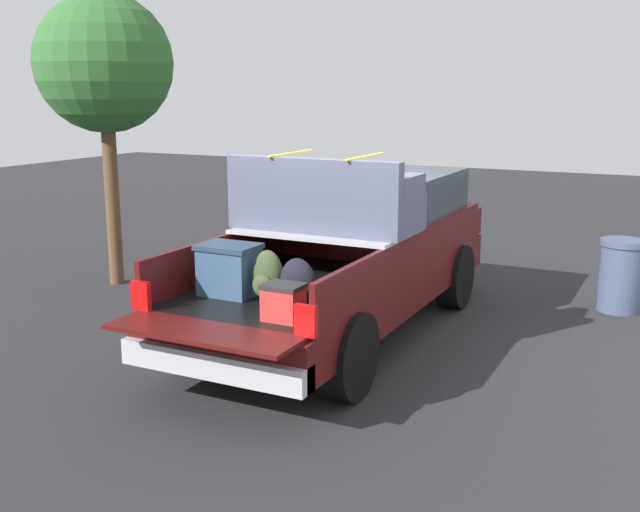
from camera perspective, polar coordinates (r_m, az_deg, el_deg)
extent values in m
plane|color=#262628|center=(9.31, 1.67, -5.90)|extent=(40.00, 40.00, 0.00)
cube|color=#470F0F|center=(9.13, 1.69, -2.14)|extent=(5.50, 1.92, 0.44)
cube|color=black|center=(8.03, -1.92, -2.43)|extent=(2.80, 1.80, 0.04)
cube|color=#470F0F|center=(8.45, -7.48, -0.17)|extent=(2.80, 0.06, 0.50)
cube|color=#470F0F|center=(7.59, 4.25, -1.57)|extent=(2.80, 0.06, 0.50)
cube|color=#470F0F|center=(9.17, 2.16, 0.94)|extent=(0.06, 1.80, 0.50)
cube|color=#470F0F|center=(6.67, -8.85, -5.74)|extent=(0.55, 1.80, 0.04)
cube|color=#B2B2B7|center=(8.59, 0.52, 1.98)|extent=(1.25, 1.92, 0.04)
cube|color=#470F0F|center=(10.24, 4.91, 2.12)|extent=(2.30, 1.92, 0.50)
cube|color=#2D3842|center=(10.07, 4.75, 4.90)|extent=(1.94, 1.76, 0.52)
cube|color=#470F0F|center=(11.50, 7.42, 2.91)|extent=(0.40, 1.82, 0.38)
cube|color=#B2B2B7|center=(6.90, -8.01, -8.03)|extent=(0.24, 1.92, 0.24)
cube|color=red|center=(7.34, -13.36, -2.93)|extent=(0.06, 0.20, 0.28)
cube|color=red|center=(6.39, -1.09, -4.92)|extent=(0.06, 0.20, 0.28)
cylinder|color=black|center=(11.08, 1.39, -0.54)|extent=(0.87, 0.30, 0.87)
cylinder|color=black|center=(10.47, 10.13, -1.52)|extent=(0.87, 0.30, 0.87)
cylinder|color=black|center=(8.16, -9.23, -5.52)|extent=(0.87, 0.30, 0.87)
cylinder|color=black|center=(7.32, 2.13, -7.52)|extent=(0.87, 0.30, 0.87)
cube|color=#335170|center=(7.70, -6.86, -1.21)|extent=(0.40, 0.55, 0.47)
cube|color=#23394E|center=(7.64, -6.91, 0.70)|extent=(0.44, 0.59, 0.05)
ellipsoid|color=#384728|center=(7.42, -3.93, -1.50)|extent=(0.20, 0.32, 0.52)
ellipsoid|color=#384728|center=(7.35, -4.36, -2.27)|extent=(0.09, 0.22, 0.23)
ellipsoid|color=black|center=(7.13, -1.68, -2.14)|extent=(0.20, 0.38, 0.50)
ellipsoid|color=black|center=(7.05, -2.10, -2.93)|extent=(0.09, 0.26, 0.22)
cube|color=red|center=(6.83, -2.78, -3.66)|extent=(0.26, 0.34, 0.30)
cube|color=#262628|center=(6.79, -2.80, -2.28)|extent=(0.28, 0.36, 0.04)
cube|color=#4C5166|center=(8.55, 0.53, 3.50)|extent=(0.91, 2.06, 0.42)
cube|color=#4C5166|center=(8.17, -0.63, 5.97)|extent=(0.16, 2.06, 0.40)
cube|color=#4C5166|center=(9.00, -4.67, 5.96)|extent=(0.67, 0.20, 0.22)
cube|color=#4C5166|center=(8.19, 6.55, 5.28)|extent=(0.67, 0.20, 0.22)
cube|color=yellow|center=(8.69, -2.23, 7.75)|extent=(1.01, 0.03, 0.02)
cube|color=yellow|center=(8.29, 3.43, 7.50)|extent=(1.01, 0.03, 0.02)
cylinder|color=brown|center=(11.83, -15.40, 4.34)|extent=(0.21, 0.21, 2.69)
sphere|color=#2E622D|center=(11.73, -15.97, 13.80)|extent=(2.01, 2.01, 2.01)
cylinder|color=#3F4C66|center=(10.91, 21.73, -1.58)|extent=(0.56, 0.56, 0.90)
cylinder|color=#3F4C66|center=(10.81, 21.94, 0.94)|extent=(0.60, 0.60, 0.08)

